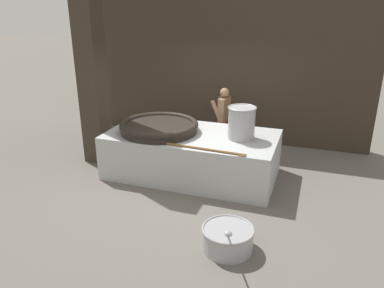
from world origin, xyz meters
name	(u,v)px	position (x,y,z in m)	size (l,w,h in m)	color
ground_plane	(192,174)	(0.00, 0.00, 0.00)	(60.00, 60.00, 0.00)	#666059
back_wall	(225,47)	(0.00, 2.37, 2.24)	(6.93, 0.24, 4.49)	#382D23
support_pillar	(90,56)	(-2.18, 0.06, 2.24)	(0.46, 0.46, 4.49)	#382D23
hearth_platform	(192,154)	(0.00, 0.00, 0.43)	(3.27, 1.69, 0.86)	#B2B7B7
giant_wok_near	(159,127)	(-0.65, -0.11, 0.97)	(1.54, 1.54, 0.21)	black
stock_pot	(242,122)	(0.95, 0.05, 1.17)	(0.53, 0.53, 0.61)	#9E9EA3
stirring_paddle	(208,150)	(0.54, -0.75, 0.88)	(1.47, 0.15, 0.04)	brown
cook	(224,118)	(0.27, 1.39, 0.81)	(0.37, 0.56, 1.49)	#8C6647
prep_bowl_vegetables	(228,237)	(1.28, -2.16, 0.19)	(0.73, 0.94, 0.64)	#9E9EA3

